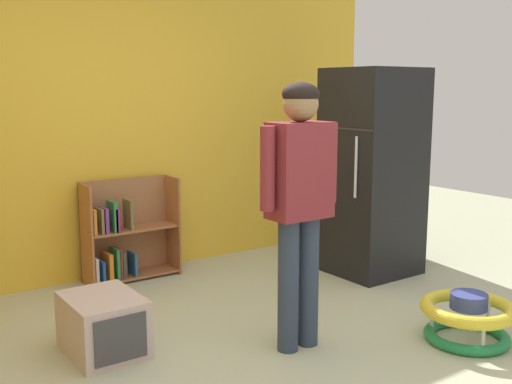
% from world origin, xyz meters
% --- Properties ---
extents(ground_plane, '(12.00, 12.00, 0.00)m').
position_xyz_m(ground_plane, '(0.00, 0.00, 0.00)').
color(ground_plane, '#B9BE9B').
rests_on(ground_plane, ground).
extents(back_wall, '(5.20, 0.06, 2.70)m').
position_xyz_m(back_wall, '(0.00, 2.33, 1.35)').
color(back_wall, yellow).
rests_on(back_wall, ground).
extents(refrigerator, '(0.73, 0.68, 1.78)m').
position_xyz_m(refrigerator, '(1.69, 1.10, 0.89)').
color(refrigerator, black).
rests_on(refrigerator, ground).
extents(bookshelf, '(0.80, 0.28, 0.85)m').
position_xyz_m(bookshelf, '(-0.18, 2.14, 0.37)').
color(bookshelf, '#A3633B').
rests_on(bookshelf, ground).
extents(standing_person, '(0.57, 0.22, 1.65)m').
position_xyz_m(standing_person, '(0.15, 0.21, 1.00)').
color(standing_person, '#2D3A4F').
rests_on(standing_person, ground).
extents(baby_walker, '(0.60, 0.60, 0.32)m').
position_xyz_m(baby_walker, '(1.10, -0.35, 0.16)').
color(baby_walker, '#22884C').
rests_on(baby_walker, ground).
extents(pet_carrier, '(0.42, 0.55, 0.36)m').
position_xyz_m(pet_carrier, '(-0.88, 0.83, 0.18)').
color(pet_carrier, beige).
rests_on(pet_carrier, ground).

